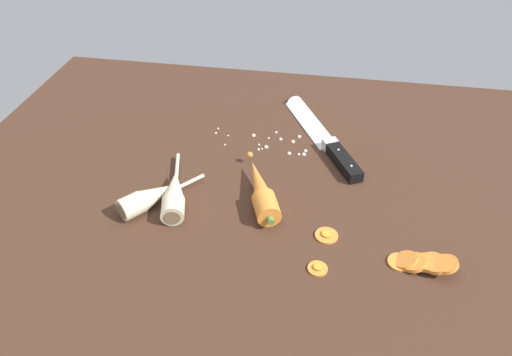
{
  "coord_description": "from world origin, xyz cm",
  "views": [
    {
      "loc": [
        11.97,
        -71.07,
        57.31
      ],
      "look_at": [
        0.0,
        -2.0,
        1.5
      ],
      "focal_mm": 33.83,
      "sensor_mm": 36.0,
      "label": 1
    }
  ],
  "objects_px": {
    "carrot_slice_stray_mid": "(327,235)",
    "chefs_knife": "(318,132)",
    "parsnip_mid_left": "(174,194)",
    "whole_carrot": "(261,190)",
    "carrot_slice_stack": "(423,263)",
    "carrot_slice_stray_near": "(318,268)",
    "parsnip_front": "(149,198)"
  },
  "relations": [
    {
      "from": "whole_carrot",
      "to": "parsnip_front",
      "type": "height_order",
      "value": "whole_carrot"
    },
    {
      "from": "carrot_slice_stack",
      "to": "carrot_slice_stray_near",
      "type": "bearing_deg",
      "value": -168.59
    },
    {
      "from": "parsnip_mid_left",
      "to": "carrot_slice_stray_mid",
      "type": "relative_size",
      "value": 5.02
    },
    {
      "from": "chefs_knife",
      "to": "carrot_slice_stray_near",
      "type": "height_order",
      "value": "chefs_knife"
    },
    {
      "from": "parsnip_front",
      "to": "carrot_slice_stray_near",
      "type": "relative_size",
      "value": 4.67
    },
    {
      "from": "whole_carrot",
      "to": "parsnip_mid_left",
      "type": "bearing_deg",
      "value": -167.52
    },
    {
      "from": "parsnip_mid_left",
      "to": "carrot_slice_stack",
      "type": "distance_m",
      "value": 0.43
    },
    {
      "from": "carrot_slice_stray_near",
      "to": "carrot_slice_stray_mid",
      "type": "height_order",
      "value": "same"
    },
    {
      "from": "carrot_slice_stray_near",
      "to": "chefs_knife",
      "type": "bearing_deg",
      "value": 93.9
    },
    {
      "from": "parsnip_mid_left",
      "to": "carrot_slice_stack",
      "type": "height_order",
      "value": "parsnip_mid_left"
    },
    {
      "from": "chefs_knife",
      "to": "carrot_slice_stray_mid",
      "type": "height_order",
      "value": "chefs_knife"
    },
    {
      "from": "parsnip_front",
      "to": "whole_carrot",
      "type": "bearing_deg",
      "value": 15.08
    },
    {
      "from": "chefs_knife",
      "to": "whole_carrot",
      "type": "distance_m",
      "value": 0.25
    },
    {
      "from": "chefs_knife",
      "to": "whole_carrot",
      "type": "height_order",
      "value": "whole_carrot"
    },
    {
      "from": "whole_carrot",
      "to": "carrot_slice_stray_mid",
      "type": "xyz_separation_m",
      "value": [
        0.12,
        -0.07,
        -0.02
      ]
    },
    {
      "from": "chefs_knife",
      "to": "carrot_slice_stray_mid",
      "type": "bearing_deg",
      "value": -83.4
    },
    {
      "from": "carrot_slice_stray_mid",
      "to": "chefs_knife",
      "type": "bearing_deg",
      "value": 96.6
    },
    {
      "from": "carrot_slice_stack",
      "to": "carrot_slice_stray_mid",
      "type": "height_order",
      "value": "carrot_slice_stack"
    },
    {
      "from": "chefs_knife",
      "to": "parsnip_front",
      "type": "bearing_deg",
      "value": -134.31
    },
    {
      "from": "chefs_knife",
      "to": "parsnip_front",
      "type": "relative_size",
      "value": 2.22
    },
    {
      "from": "whole_carrot",
      "to": "chefs_knife",
      "type": "bearing_deg",
      "value": 69.53
    },
    {
      "from": "chefs_knife",
      "to": "carrot_slice_stray_mid",
      "type": "distance_m",
      "value": 0.31
    },
    {
      "from": "parsnip_front",
      "to": "parsnip_mid_left",
      "type": "distance_m",
      "value": 0.04
    },
    {
      "from": "carrot_slice_stray_near",
      "to": "carrot_slice_stack",
      "type": "bearing_deg",
      "value": 11.41
    },
    {
      "from": "carrot_slice_stray_mid",
      "to": "carrot_slice_stack",
      "type": "bearing_deg",
      "value": -15.82
    },
    {
      "from": "carrot_slice_stray_mid",
      "to": "parsnip_mid_left",
      "type": "bearing_deg",
      "value": 171.6
    },
    {
      "from": "carrot_slice_stray_mid",
      "to": "whole_carrot",
      "type": "bearing_deg",
      "value": 148.91
    },
    {
      "from": "carrot_slice_stray_near",
      "to": "carrot_slice_stray_mid",
      "type": "bearing_deg",
      "value": 82.71
    },
    {
      "from": "carrot_slice_stack",
      "to": "carrot_slice_stray_near",
      "type": "distance_m",
      "value": 0.16
    },
    {
      "from": "whole_carrot",
      "to": "carrot_slice_stray_near",
      "type": "relative_size",
      "value": 6.12
    },
    {
      "from": "whole_carrot",
      "to": "carrot_slice_stray_mid",
      "type": "relative_size",
      "value": 4.97
    },
    {
      "from": "whole_carrot",
      "to": "carrot_slice_stray_near",
      "type": "bearing_deg",
      "value": -52.64
    }
  ]
}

